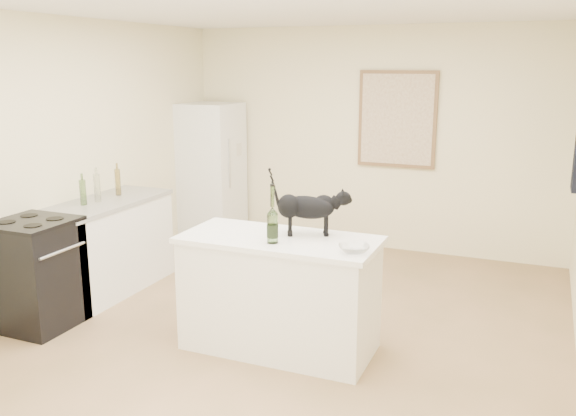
{
  "coord_description": "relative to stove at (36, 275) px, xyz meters",
  "views": [
    {
      "loc": [
        1.88,
        -4.28,
        2.18
      ],
      "look_at": [
        0.15,
        -0.15,
        1.12
      ],
      "focal_mm": 38.31,
      "sensor_mm": 36.0,
      "label": 1
    }
  ],
  "objects": [
    {
      "name": "floor",
      "position": [
        1.95,
        0.6,
        -0.45
      ],
      "size": [
        5.5,
        5.5,
        0.0
      ],
      "primitive_type": "plane",
      "color": "#A27A56",
      "rests_on": "ground"
    },
    {
      "name": "stove",
      "position": [
        0.0,
        0.0,
        0.0
      ],
      "size": [
        0.6,
        0.6,
        0.9
      ],
      "primitive_type": "cube",
      "color": "black",
      "rests_on": "floor"
    },
    {
      "name": "wine_bottle",
      "position": [
        2.06,
        0.24,
        0.64
      ],
      "size": [
        0.11,
        0.11,
        0.38
      ],
      "primitive_type": "cylinder",
      "rotation": [
        0.0,
        0.0,
        0.4
      ],
      "color": "#3D6227",
      "rests_on": "island_top"
    },
    {
      "name": "island_top",
      "position": [
        2.05,
        0.4,
        0.43
      ],
      "size": [
        1.5,
        0.7,
        0.04
      ],
      "primitive_type": "cube",
      "color": "white",
      "rests_on": "island_base"
    },
    {
      "name": "artwork_canvas",
      "position": [
        2.25,
        3.3,
        1.1
      ],
      "size": [
        0.82,
        0.0,
        1.02
      ],
      "primitive_type": "cube",
      "color": "beige",
      "rests_on": "wall_back"
    },
    {
      "name": "left_cabinets",
      "position": [
        0.0,
        0.9,
        -0.02
      ],
      "size": [
        0.6,
        1.4,
        0.86
      ],
      "primitive_type": "cube",
      "color": "white",
      "rests_on": "floor"
    },
    {
      "name": "black_cat",
      "position": [
        2.22,
        0.54,
        0.64
      ],
      "size": [
        0.57,
        0.37,
        0.38
      ],
      "primitive_type": null,
      "rotation": [
        0.0,
        0.0,
        0.41
      ],
      "color": "black",
      "rests_on": "island_top"
    },
    {
      "name": "fridge",
      "position": [
        0.0,
        2.95,
        0.4
      ],
      "size": [
        0.68,
        0.68,
        1.7
      ],
      "primitive_type": "cube",
      "color": "white",
      "rests_on": "floor"
    },
    {
      "name": "glass_bowl",
      "position": [
        2.68,
        0.25,
        0.48
      ],
      "size": [
        0.28,
        0.28,
        0.05
      ],
      "primitive_type": "imported",
      "rotation": [
        0.0,
        0.0,
        0.41
      ],
      "color": "white",
      "rests_on": "island_top"
    },
    {
      "name": "wall_left",
      "position": [
        -0.3,
        0.6,
        0.85
      ],
      "size": [
        0.0,
        5.5,
        5.5
      ],
      "primitive_type": "plane",
      "rotation": [
        1.57,
        0.0,
        1.57
      ],
      "color": "beige",
      "rests_on": "ground"
    },
    {
      "name": "ceiling",
      "position": [
        1.95,
        0.6,
        2.15
      ],
      "size": [
        5.5,
        5.5,
        0.0
      ],
      "primitive_type": "plane",
      "rotation": [
        3.14,
        0.0,
        0.0
      ],
      "color": "white",
      "rests_on": "ground"
    },
    {
      "name": "island_base",
      "position": [
        2.05,
        0.4,
        -0.02
      ],
      "size": [
        1.44,
        0.67,
        0.86
      ],
      "primitive_type": "cube",
      "color": "white",
      "rests_on": "floor"
    },
    {
      "name": "artwork_frame",
      "position": [
        2.25,
        3.32,
        1.1
      ],
      "size": [
        0.9,
        0.03,
        1.1
      ],
      "primitive_type": "cube",
      "color": "brown",
      "rests_on": "wall_back"
    },
    {
      "name": "fridge_paper",
      "position": [
        0.34,
        3.05,
        0.69
      ],
      "size": [
        0.02,
        0.12,
        0.16
      ],
      "primitive_type": "cube",
      "rotation": [
        0.0,
        0.0,
        -0.16
      ],
      "color": "beige",
      "rests_on": "fridge"
    },
    {
      "name": "left_countertop",
      "position": [
        0.0,
        0.9,
        0.43
      ],
      "size": [
        0.62,
        1.44,
        0.04
      ],
      "primitive_type": "cube",
      "color": "gray",
      "rests_on": "left_cabinets"
    },
    {
      "name": "wall_back",
      "position": [
        1.95,
        3.35,
        0.85
      ],
      "size": [
        4.5,
        0.0,
        4.5
      ],
      "primitive_type": "plane",
      "rotation": [
        1.57,
        0.0,
        0.0
      ],
      "color": "beige",
      "rests_on": "ground"
    },
    {
      "name": "counter_bottle_cluster",
      "position": [
        -0.03,
        0.9,
        0.58
      ],
      "size": [
        0.09,
        0.54,
        0.26
      ],
      "color": "brown",
      "rests_on": "left_countertop"
    }
  ]
}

